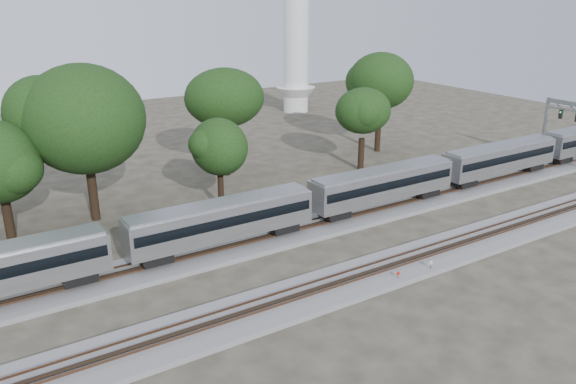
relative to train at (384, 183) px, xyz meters
name	(u,v)px	position (x,y,z in m)	size (l,w,h in m)	color
ground	(310,266)	(-12.81, -6.00, -3.03)	(160.00, 160.00, 0.00)	#383328
track_far	(272,238)	(-12.81, 0.00, -2.82)	(160.00, 5.00, 0.73)	slate
track_near	(340,284)	(-12.81, -10.00, -2.82)	(160.00, 5.00, 0.73)	slate
train	(384,183)	(0.00, 0.00, 0.00)	(119.17, 2.89, 4.27)	silver
switch_stand_red	(398,276)	(-8.74, -11.78, -2.44)	(0.29, 0.11, 0.92)	#512D19
switch_stand_white	(431,265)	(-5.52, -11.97, -2.34)	(0.34, 0.06, 1.07)	#512D19
switch_lever	(421,271)	(-6.15, -11.57, -2.88)	(0.50, 0.30, 0.30)	#512D19
signal_gantry	(569,120)	(29.80, 0.00, 2.93)	(0.57, 6.72, 8.18)	gray
tree_3	(84,119)	(-24.81, 13.17, 6.80)	(10.01, 10.01, 14.11)	black
tree_4	(219,147)	(-13.22, 9.41, 3.40)	(6.56, 6.56, 9.25)	black
tree_5	(224,98)	(-7.76, 19.18, 6.28)	(9.47, 9.47, 13.35)	black
tree_6	(363,111)	(7.15, 12.27, 4.33)	(7.50, 7.50, 10.58)	black
tree_7	(381,81)	(14.65, 17.92, 6.60)	(9.80, 9.80, 13.81)	black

